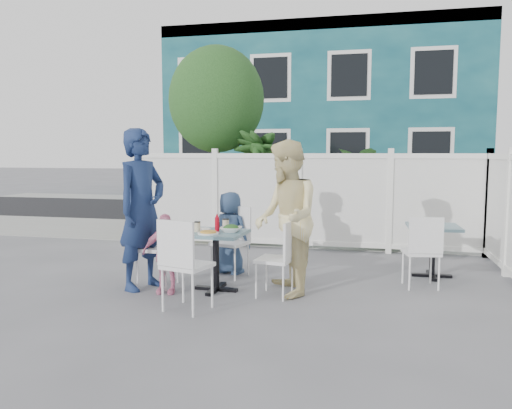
% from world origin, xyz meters
% --- Properties ---
extents(ground, '(80.00, 80.00, 0.00)m').
position_xyz_m(ground, '(0.00, 0.00, 0.00)').
color(ground, slate).
extents(near_sidewalk, '(24.00, 2.60, 0.01)m').
position_xyz_m(near_sidewalk, '(0.00, 3.80, 0.01)').
color(near_sidewalk, gray).
rests_on(near_sidewalk, ground).
extents(street, '(24.00, 5.00, 0.01)m').
position_xyz_m(street, '(0.00, 7.50, 0.00)').
color(street, black).
rests_on(street, ground).
extents(far_sidewalk, '(24.00, 1.60, 0.01)m').
position_xyz_m(far_sidewalk, '(0.00, 10.60, 0.01)').
color(far_sidewalk, gray).
rests_on(far_sidewalk, ground).
extents(building, '(11.00, 6.00, 6.00)m').
position_xyz_m(building, '(-0.50, 14.00, 3.00)').
color(building, '#0F4552').
rests_on(building, ground).
extents(fence_back, '(5.86, 0.08, 1.60)m').
position_xyz_m(fence_back, '(0.10, 2.40, 0.78)').
color(fence_back, white).
rests_on(fence_back, ground).
extents(tree, '(1.80, 1.62, 3.59)m').
position_xyz_m(tree, '(-1.60, 3.30, 2.59)').
color(tree, '#382316').
rests_on(tree, ground).
extents(utility_cabinet, '(0.76, 0.57, 1.34)m').
position_xyz_m(utility_cabinet, '(-2.05, 4.00, 0.67)').
color(utility_cabinet, yellow).
rests_on(utility_cabinet, ground).
extents(potted_shrub_a, '(1.34, 1.34, 2.00)m').
position_xyz_m(potted_shrub_a, '(-0.69, 3.10, 1.00)').
color(potted_shrub_a, '#1A3C17').
rests_on(potted_shrub_a, ground).
extents(potted_shrub_b, '(2.01, 1.96, 1.69)m').
position_xyz_m(potted_shrub_b, '(1.51, 3.00, 0.85)').
color(potted_shrub_b, '#1A3C17').
rests_on(potted_shrub_b, ground).
extents(main_table, '(0.70, 0.70, 0.70)m').
position_xyz_m(main_table, '(-0.50, -0.28, 0.54)').
color(main_table, '#3F6373').
rests_on(main_table, ground).
extents(spare_table, '(0.66, 0.66, 0.68)m').
position_xyz_m(spare_table, '(2.05, 0.95, 0.52)').
color(spare_table, '#3F6373').
rests_on(spare_table, ground).
extents(chair_left, '(0.42, 0.44, 0.96)m').
position_xyz_m(chair_left, '(-1.33, -0.26, 0.56)').
color(chair_left, white).
rests_on(chair_left, ground).
extents(chair_right, '(0.43, 0.44, 0.86)m').
position_xyz_m(chair_right, '(0.28, -0.36, 0.50)').
color(chair_right, white).
rests_on(chair_right, ground).
extents(chair_back, '(0.51, 0.50, 0.91)m').
position_xyz_m(chair_back, '(-0.50, 0.47, 0.53)').
color(chair_back, white).
rests_on(chair_back, ground).
extents(chair_near, '(0.52, 0.51, 0.95)m').
position_xyz_m(chair_near, '(-0.59, -1.12, 0.55)').
color(chair_near, white).
rests_on(chair_near, ground).
extents(chair_spare, '(0.46, 0.45, 0.87)m').
position_xyz_m(chair_spare, '(1.87, 0.33, 0.51)').
color(chair_spare, white).
rests_on(chair_spare, ground).
extents(man, '(0.66, 0.81, 1.90)m').
position_xyz_m(man, '(-1.39, -0.36, 0.95)').
color(man, navy).
rests_on(man, ground).
extents(woman, '(0.93, 1.04, 1.76)m').
position_xyz_m(woman, '(0.32, -0.26, 0.88)').
color(woman, '#EACA56').
rests_on(woman, ground).
extents(boy, '(0.62, 0.51, 1.10)m').
position_xyz_m(boy, '(-0.57, 0.56, 0.55)').
color(boy, navy).
rests_on(boy, ground).
extents(toddler, '(0.56, 0.28, 0.92)m').
position_xyz_m(toddler, '(-1.04, -0.51, 0.46)').
color(toddler, pink).
rests_on(toddler, ground).
extents(plate_main, '(0.24, 0.24, 0.02)m').
position_xyz_m(plate_main, '(-0.54, -0.45, 0.71)').
color(plate_main, white).
rests_on(plate_main, main_table).
extents(plate_side, '(0.24, 0.24, 0.02)m').
position_xyz_m(plate_side, '(-0.71, -0.21, 0.71)').
color(plate_side, white).
rests_on(plate_side, main_table).
extents(salad_bowl, '(0.25, 0.25, 0.06)m').
position_xyz_m(salad_bowl, '(-0.32, -0.27, 0.73)').
color(salad_bowl, white).
rests_on(salad_bowl, main_table).
extents(coffee_cup_a, '(0.07, 0.07, 0.11)m').
position_xyz_m(coffee_cup_a, '(-0.71, -0.33, 0.75)').
color(coffee_cup_a, beige).
rests_on(coffee_cup_a, main_table).
extents(coffee_cup_b, '(0.08, 0.08, 0.12)m').
position_xyz_m(coffee_cup_b, '(-0.44, -0.07, 0.76)').
color(coffee_cup_b, beige).
rests_on(coffee_cup_b, main_table).
extents(ketchup_bottle, '(0.05, 0.05, 0.17)m').
position_xyz_m(ketchup_bottle, '(-0.50, -0.25, 0.78)').
color(ketchup_bottle, '#AA0617').
rests_on(ketchup_bottle, main_table).
extents(salt_shaker, '(0.03, 0.03, 0.07)m').
position_xyz_m(salt_shaker, '(-0.56, -0.02, 0.74)').
color(salt_shaker, white).
rests_on(salt_shaker, main_table).
extents(pepper_shaker, '(0.03, 0.03, 0.07)m').
position_xyz_m(pepper_shaker, '(-0.55, 0.00, 0.73)').
color(pepper_shaker, black).
rests_on(pepper_shaker, main_table).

